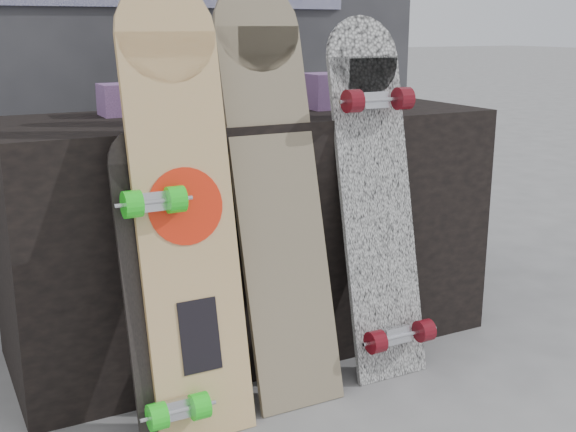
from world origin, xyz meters
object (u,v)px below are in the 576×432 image
skateboard_dark (159,287)px  longboard_geisha (184,200)px  vendor_table (249,230)px  longboard_celtic (276,181)px  longboard_cascadia (377,193)px

skateboard_dark → longboard_geisha: bearing=26.3°
vendor_table → skateboard_dark: size_ratio=1.94×
longboard_celtic → longboard_cascadia: 0.35m
vendor_table → skateboard_dark: (-0.46, -0.44, 0.02)m
vendor_table → longboard_cascadia: 0.48m
longboard_geisha → longboard_cascadia: (0.65, 0.04, -0.06)m
longboard_celtic → skateboard_dark: longboard_celtic is taller
vendor_table → longboard_geisha: longboard_geisha is taller
vendor_table → longboard_celtic: size_ratio=1.32×
vendor_table → longboard_cascadia: (0.28, -0.35, 0.18)m
longboard_celtic → skateboard_dark: 0.47m
longboard_celtic → longboard_cascadia: bearing=-4.6°
longboard_cascadia → longboard_celtic: bearing=175.4°
longboard_geisha → longboard_celtic: (0.31, 0.07, 0.01)m
longboard_geisha → vendor_table: bearing=47.0°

